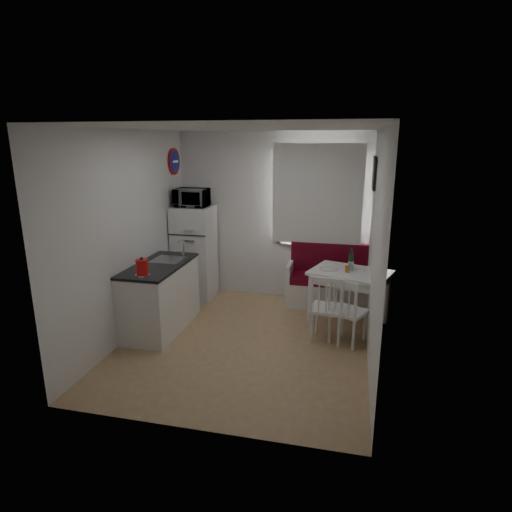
{
  "coord_description": "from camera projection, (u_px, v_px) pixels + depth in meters",
  "views": [
    {
      "loc": [
        1.24,
        -4.78,
        2.46
      ],
      "look_at": [
        0.03,
        0.5,
        0.99
      ],
      "focal_mm": 30.0,
      "sensor_mm": 36.0,
      "label": 1
    }
  ],
  "objects": [
    {
      "name": "floor",
      "position": [
        245.0,
        342.0,
        5.41
      ],
      "size": [
        3.0,
        3.5,
        0.02
      ],
      "primitive_type": "cube",
      "color": "#A38257",
      "rests_on": "ground"
    },
    {
      "name": "ceiling",
      "position": [
        244.0,
        127.0,
        4.73
      ],
      "size": [
        3.0,
        3.5,
        0.02
      ],
      "primitive_type": "cube",
      "color": "white",
      "rests_on": "wall_back"
    },
    {
      "name": "wall_back",
      "position": [
        272.0,
        217.0,
        6.72
      ],
      "size": [
        3.0,
        0.02,
        2.6
      ],
      "primitive_type": "cube",
      "color": "white",
      "rests_on": "floor"
    },
    {
      "name": "wall_front",
      "position": [
        190.0,
        290.0,
        3.42
      ],
      "size": [
        3.0,
        0.02,
        2.6
      ],
      "primitive_type": "cube",
      "color": "white",
      "rests_on": "floor"
    },
    {
      "name": "wall_left",
      "position": [
        129.0,
        236.0,
        5.39
      ],
      "size": [
        0.02,
        3.5,
        2.6
      ],
      "primitive_type": "cube",
      "color": "white",
      "rests_on": "floor"
    },
    {
      "name": "wall_right",
      "position": [
        375.0,
        249.0,
        4.74
      ],
      "size": [
        0.02,
        3.5,
        2.6
      ],
      "primitive_type": "cube",
      "color": "white",
      "rests_on": "floor"
    },
    {
      "name": "window",
      "position": [
        318.0,
        198.0,
        6.45
      ],
      "size": [
        1.22,
        0.06,
        1.47
      ],
      "primitive_type": "cube",
      "color": "white",
      "rests_on": "wall_back"
    },
    {
      "name": "curtain",
      "position": [
        317.0,
        195.0,
        6.37
      ],
      "size": [
        1.35,
        0.02,
        1.5
      ],
      "primitive_type": "cube",
      "color": "white",
      "rests_on": "wall_back"
    },
    {
      "name": "kitchen_counter",
      "position": [
        161.0,
        296.0,
        5.7
      ],
      "size": [
        0.62,
        1.32,
        1.16
      ],
      "color": "white",
      "rests_on": "floor"
    },
    {
      "name": "wall_sign",
      "position": [
        175.0,
        161.0,
        6.53
      ],
      "size": [
        0.03,
        0.4,
        0.4
      ],
      "primitive_type": "cylinder",
      "rotation": [
        0.0,
        1.57,
        0.0
      ],
      "color": "#1A229D",
      "rests_on": "wall_left"
    },
    {
      "name": "picture_frame",
      "position": [
        374.0,
        173.0,
        5.59
      ],
      "size": [
        0.04,
        0.52,
        0.42
      ],
      "primitive_type": "cube",
      "color": "black",
      "rests_on": "wall_right"
    },
    {
      "name": "bench",
      "position": [
        330.0,
        286.0,
        6.54
      ],
      "size": [
        1.32,
        0.51,
        0.94
      ],
      "color": "white",
      "rests_on": "floor"
    },
    {
      "name": "dining_table",
      "position": [
        350.0,
        277.0,
        5.76
      ],
      "size": [
        1.19,
        0.99,
        0.76
      ],
      "rotation": [
        0.0,
        0.0,
        -0.31
      ],
      "color": "white",
      "rests_on": "floor"
    },
    {
      "name": "chair_left",
      "position": [
        328.0,
        302.0,
        5.23
      ],
      "size": [
        0.46,
        0.44,
        0.48
      ],
      "rotation": [
        0.0,
        0.0,
        -0.12
      ],
      "color": "white",
      "rests_on": "floor"
    },
    {
      "name": "chair_right",
      "position": [
        349.0,
        305.0,
        5.18
      ],
      "size": [
        0.53,
        0.53,
        0.46
      ],
      "rotation": [
        0.0,
        0.0,
        -0.45
      ],
      "color": "white",
      "rests_on": "floor"
    },
    {
      "name": "fridge",
      "position": [
        195.0,
        253.0,
        6.79
      ],
      "size": [
        0.59,
        0.59,
        1.48
      ],
      "primitive_type": "cube",
      "color": "white",
      "rests_on": "floor"
    },
    {
      "name": "microwave",
      "position": [
        191.0,
        198.0,
        6.51
      ],
      "size": [
        0.5,
        0.34,
        0.28
      ],
      "primitive_type": "imported",
      "color": "white",
      "rests_on": "fridge"
    },
    {
      "name": "kettle",
      "position": [
        142.0,
        267.0,
        5.04
      ],
      "size": [
        0.17,
        0.17,
        0.23
      ],
      "primitive_type": "cylinder",
      "color": "red",
      "rests_on": "kitchen_counter"
    },
    {
      "name": "wine_bottle",
      "position": [
        351.0,
        259.0,
        5.79
      ],
      "size": [
        0.07,
        0.07,
        0.3
      ],
      "primitive_type": null,
      "color": "#133D1B",
      "rests_on": "dining_table"
    },
    {
      "name": "drinking_glass_orange",
      "position": [
        347.0,
        269.0,
        5.69
      ],
      "size": [
        0.06,
        0.06,
        0.09
      ],
      "primitive_type": "cylinder",
      "color": "#C56E20",
      "rests_on": "dining_table"
    },
    {
      "name": "drinking_glass_blue",
      "position": [
        351.0,
        266.0,
        5.77
      ],
      "size": [
        0.07,
        0.07,
        0.11
      ],
      "primitive_type": "cylinder",
      "color": "#7D9FD5",
      "rests_on": "dining_table"
    },
    {
      "name": "plate",
      "position": [
        329.0,
        269.0,
        5.82
      ],
      "size": [
        0.25,
        0.25,
        0.02
      ],
      "primitive_type": "cylinder",
      "color": "white",
      "rests_on": "dining_table"
    }
  ]
}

